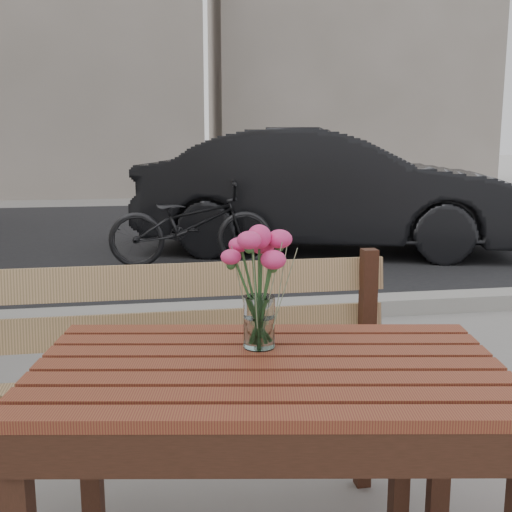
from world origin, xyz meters
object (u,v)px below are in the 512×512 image
Objects in this scene: main_vase at (259,272)px; bicycle at (191,224)px; main_table at (268,407)px; parked_car at (328,191)px.

main_vase is 4.84m from bicycle.
main_vase is 0.21× the size of bicycle.
main_table is 5.83m from parked_car.
main_vase is at bearing -177.48° from bicycle.
main_table is 0.79× the size of bicycle.
main_vase reaches higher than bicycle.
main_vase is at bearing 179.17° from parked_car.
parked_car reaches higher than main_table.
main_table is 4.94m from bicycle.
main_vase reaches higher than main_table.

